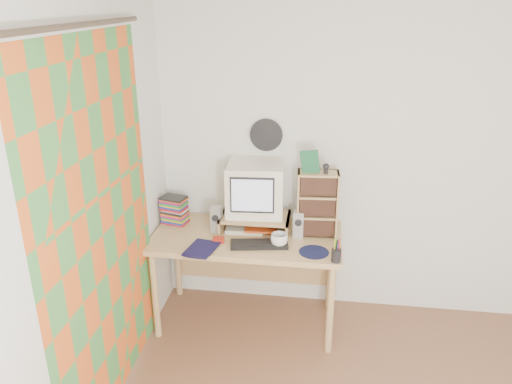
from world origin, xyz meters
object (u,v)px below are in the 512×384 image
(crt_monitor, at_px, (255,189))
(dvd_stack, at_px, (174,207))
(diary, at_px, (189,245))
(mug, at_px, (279,240))
(desk, at_px, (248,247))
(cd_rack, at_px, (317,204))
(keyboard, at_px, (259,244))

(crt_monitor, xyz_separation_m, dvd_stack, (-0.64, -0.00, -0.18))
(crt_monitor, distance_m, dvd_stack, 0.66)
(diary, bearing_deg, mug, 21.90)
(desk, height_order, mug, mug)
(cd_rack, bearing_deg, dvd_stack, 173.11)
(desk, relative_size, crt_monitor, 3.41)
(desk, relative_size, mug, 11.50)
(dvd_stack, bearing_deg, keyboard, -8.80)
(keyboard, height_order, diary, diary)
(desk, distance_m, dvd_stack, 0.65)
(dvd_stack, relative_size, mug, 2.16)
(desk, relative_size, cd_rack, 2.84)
(desk, relative_size, diary, 6.09)
(mug, bearing_deg, crt_monitor, 126.33)
(desk, xyz_separation_m, mug, (0.26, -0.20, 0.18))
(dvd_stack, relative_size, cd_rack, 0.53)
(cd_rack, xyz_separation_m, diary, (-0.88, -0.35, -0.22))
(crt_monitor, bearing_deg, desk, -120.65)
(cd_rack, relative_size, diary, 2.14)
(desk, distance_m, keyboard, 0.29)
(dvd_stack, bearing_deg, mug, -4.31)
(crt_monitor, height_order, keyboard, crt_monitor)
(crt_monitor, xyz_separation_m, mug, (0.21, -0.29, -0.27))
(keyboard, xyz_separation_m, dvd_stack, (-0.71, 0.30, 0.12))
(keyboard, height_order, dvd_stack, dvd_stack)
(desk, distance_m, cd_rack, 0.64)
(desk, bearing_deg, mug, -38.30)
(keyboard, distance_m, diary, 0.50)
(crt_monitor, distance_m, mug, 0.45)
(keyboard, xyz_separation_m, diary, (-0.48, -0.10, 0.01))
(keyboard, bearing_deg, cd_rack, 22.01)
(keyboard, xyz_separation_m, mug, (0.14, 0.02, 0.03))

